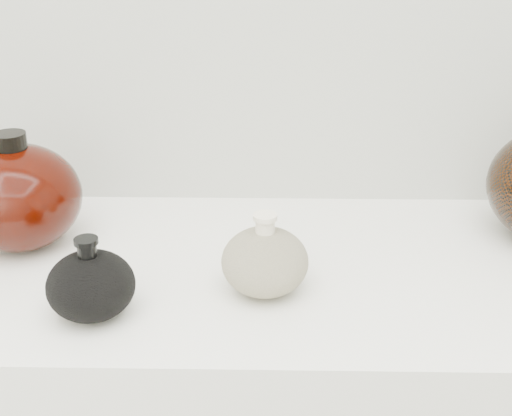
{
  "coord_description": "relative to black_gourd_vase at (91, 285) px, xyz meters",
  "views": [
    {
      "loc": [
        0.03,
        0.02,
        1.42
      ],
      "look_at": [
        0.02,
        0.92,
        1.01
      ],
      "focal_mm": 50.0,
      "sensor_mm": 36.0,
      "label": 1
    }
  ],
  "objects": [
    {
      "name": "black_gourd_vase",
      "position": [
        0.0,
        0.0,
        0.0
      ],
      "size": [
        0.15,
        0.15,
        0.11
      ],
      "color": "black",
      "rests_on": "display_counter"
    },
    {
      "name": "cream_gourd_vase",
      "position": [
        0.23,
        0.06,
        0.0
      ],
      "size": [
        0.14,
        0.14,
        0.12
      ],
      "color": "#C3B694",
      "rests_on": "display_counter"
    },
    {
      "name": "left_round_pot",
      "position": [
        -0.15,
        0.2,
        0.04
      ],
      "size": [
        0.24,
        0.24,
        0.18
      ],
      "color": "black",
      "rests_on": "display_counter"
    },
    {
      "name": "room",
      "position": [
        0.2,
        -0.54,
        0.35
      ],
      "size": [
        3.04,
        2.42,
        2.64
      ],
      "color": "#5B5B5B",
      "rests_on": "ground"
    }
  ]
}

